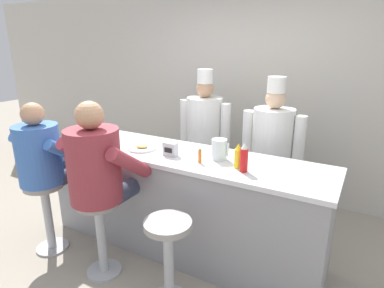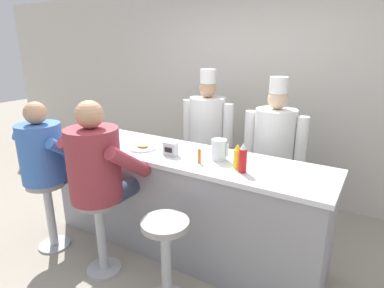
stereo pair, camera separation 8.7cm
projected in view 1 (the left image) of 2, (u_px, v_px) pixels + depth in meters
name	position (u px, v px, depth m)	size (l,w,h in m)	color
ground_plane	(161.00, 265.00, 2.98)	(20.00, 20.00, 0.00)	#9E9384
wall_back	(245.00, 93.00, 4.27)	(10.00, 0.06, 2.70)	beige
diner_counter	(180.00, 201.00, 3.13)	(2.78, 0.70, 1.00)	gray
ketchup_bottle_red	(244.00, 158.00, 2.51)	(0.06, 0.06, 0.24)	red
mustard_bottle_yellow	(238.00, 157.00, 2.59)	(0.06, 0.06, 0.21)	yellow
hot_sauce_bottle_orange	(200.00, 156.00, 2.71)	(0.03, 0.03, 0.12)	orange
water_pitcher_clear	(219.00, 149.00, 2.79)	(0.16, 0.14, 0.18)	silver
breakfast_plate	(142.00, 148.00, 3.08)	(0.27, 0.27, 0.05)	white
cereal_bowl	(90.00, 144.00, 3.16)	(0.16, 0.16, 0.05)	#4C7FB7
coffee_mug_blue	(66.00, 138.00, 3.33)	(0.12, 0.08, 0.08)	#4C7AB2
napkin_dispenser_chrome	(170.00, 149.00, 2.89)	(0.13, 0.08, 0.12)	silver
diner_seated_blue	(43.00, 159.00, 2.99)	(0.60, 0.59, 1.48)	#B2B5BA
diner_seated_maroon	(98.00, 170.00, 2.65)	(0.66, 0.65, 1.56)	#B2B5BA
empty_stool_round	(168.00, 249.00, 2.43)	(0.36, 0.36, 0.72)	#B2B5BA
cook_in_whites_near	(204.00, 134.00, 3.88)	(0.66, 0.43, 1.70)	#232328
cook_in_whites_far	(272.00, 149.00, 3.35)	(0.65, 0.42, 1.67)	#232328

